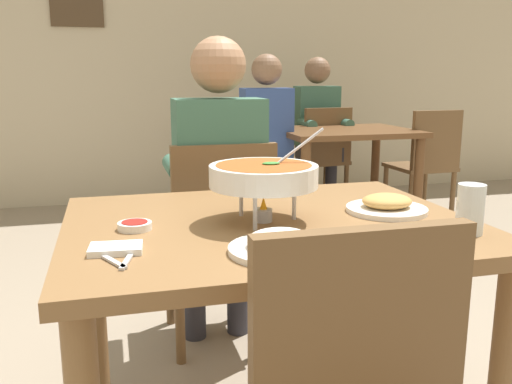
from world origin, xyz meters
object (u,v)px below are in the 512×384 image
object	(u,v)px
patron_bg_middle	(318,125)
dining_table_far	(345,147)
chair_diner_main	(220,234)
curry_bowl	(264,176)
rice_plate	(280,244)
appetizer_plate	(387,206)
chair_bg_middle	(322,154)
chair_bg_corner	(427,159)
chair_bg_left	(266,164)
diner_main	(218,177)
sauce_dish	(135,226)
patron_bg_left	(265,133)
dining_table_main	(270,260)
drink_glass	(470,212)
chair_bg_right	(255,154)

from	to	relation	value
patron_bg_middle	dining_table_far	bearing A→B (deg)	-89.11
chair_diner_main	curry_bowl	xyz separation A→B (m)	(-0.02, -0.74, 0.38)
rice_plate	appetizer_plate	bearing A→B (deg)	33.41
chair_bg_middle	chair_bg_corner	bearing A→B (deg)	-37.16
chair_bg_left	chair_bg_corner	size ratio (longest dim) A/B	1.00
diner_main	rice_plate	xyz separation A→B (m)	(-0.06, -1.04, 0.03)
appetizer_plate	patron_bg_middle	xyz separation A→B (m)	(0.93, 2.93, -0.03)
chair_diner_main	sauce_dish	distance (m)	0.86
diner_main	curry_bowl	distance (m)	0.78
diner_main	sauce_dish	world-z (taller)	diner_main
diner_main	patron_bg_middle	world-z (taller)	same
dining_table_far	chair_diner_main	bearing A→B (deg)	-128.14
patron_bg_left	appetizer_plate	bearing A→B (deg)	-97.38
sauce_dish	curry_bowl	bearing A→B (deg)	-1.41
rice_plate	sauce_dish	world-z (taller)	rice_plate
chair_diner_main	curry_bowl	size ratio (longest dim) A/B	2.71
dining_table_main	curry_bowl	size ratio (longest dim) A/B	3.40
rice_plate	sauce_dish	size ratio (longest dim) A/B	2.67
curry_bowl	patron_bg_left	distance (m)	2.54
chair_bg_corner	dining_table_far	bearing A→B (deg)	175.03
rice_plate	drink_glass	bearing A→B (deg)	2.43
patron_bg_left	rice_plate	bearing A→B (deg)	-105.23
chair_bg_middle	chair_bg_left	bearing A→B (deg)	-146.57
chair_bg_right	chair_diner_main	bearing A→B (deg)	-108.51
chair_diner_main	drink_glass	xyz separation A→B (m)	(0.46, -0.99, 0.31)
diner_main	patron_bg_left	size ratio (longest dim) A/B	1.00
appetizer_plate	chair_bg_left	distance (m)	2.48
patron_bg_left	patron_bg_middle	size ratio (longest dim) A/B	1.00
rice_plate	drink_glass	distance (m)	0.52
chair_bg_middle	rice_plate	bearing A→B (deg)	-113.47
dining_table_main	chair_diner_main	xyz separation A→B (m)	(-0.00, 0.73, -0.13)
chair_bg_right	patron_bg_left	world-z (taller)	patron_bg_left
dining_table_main	chair_bg_corner	size ratio (longest dim) A/B	1.25
chair_diner_main	drink_glass	world-z (taller)	chair_diner_main
dining_table_main	patron_bg_left	world-z (taller)	patron_bg_left
sauce_dish	chair_bg_right	xyz separation A→B (m)	(1.12, 2.95, -0.26)
drink_glass	chair_bg_right	world-z (taller)	chair_bg_right
chair_diner_main	appetizer_plate	bearing A→B (deg)	-63.55
drink_glass	chair_bg_right	xyz separation A→B (m)	(0.28, 3.21, -0.31)
dining_table_far	appetizer_plate	bearing A→B (deg)	-111.39
chair_bg_right	chair_bg_corner	world-z (taller)	same
drink_glass	chair_bg_right	bearing A→B (deg)	84.93
drink_glass	dining_table_far	distance (m)	2.78
curry_bowl	patron_bg_left	xyz separation A→B (m)	(0.70, 2.44, -0.14)
chair_bg_corner	patron_bg_middle	size ratio (longest dim) A/B	0.69
drink_glass	chair_bg_corner	distance (m)	3.01
dining_table_main	chair_diner_main	distance (m)	0.74
sauce_dish	chair_bg_corner	size ratio (longest dim) A/B	0.10
dining_table_main	appetizer_plate	size ratio (longest dim) A/B	4.70
chair_bg_right	patron_bg_middle	xyz separation A→B (m)	(0.55, -0.02, 0.24)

